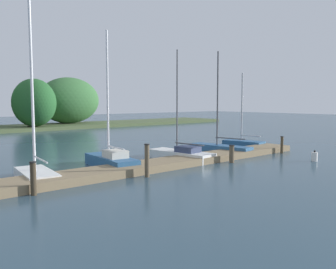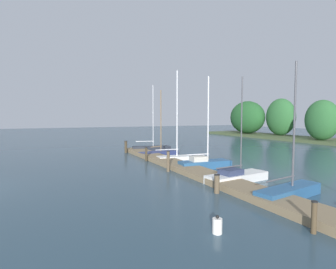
{
  "view_description": "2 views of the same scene",
  "coord_description": "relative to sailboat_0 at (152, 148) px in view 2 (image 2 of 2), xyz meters",
  "views": [
    {
      "loc": [
        -9.44,
        -0.06,
        3.27
      ],
      "look_at": [
        3.06,
        14.41,
        1.5
      ],
      "focal_mm": 38.32,
      "sensor_mm": 36.0,
      "label": 1
    },
    {
      "loc": [
        16.19,
        4.3,
        3.8
      ],
      "look_at": [
        -4.31,
        14.05,
        2.26
      ],
      "focal_mm": 28.38,
      "sensor_mm": 36.0,
      "label": 2
    }
  ],
  "objects": [
    {
      "name": "sailboat_0",
      "position": [
        0.0,
        0.0,
        0.0
      ],
      "size": [
        1.81,
        4.28,
        7.18
      ],
      "rotation": [
        0.0,
        0.0,
        1.33
      ],
      "color": "#232833",
      "rests_on": "ground"
    },
    {
      "name": "sailboat_3",
      "position": [
        10.67,
        -0.07,
        0.06
      ],
      "size": [
        1.57,
        4.12,
        6.72
      ],
      "rotation": [
        0.0,
        0.0,
        1.47
      ],
      "color": "#285684",
      "rests_on": "ground"
    },
    {
      "name": "channel_buoy_0",
      "position": [
        20.08,
        -5.84,
        -0.09
      ],
      "size": [
        0.32,
        0.32,
        0.61
      ],
      "color": "white",
      "rests_on": "ground"
    },
    {
      "name": "sailboat_5",
      "position": [
        18.39,
        -0.4,
        -0.0
      ],
      "size": [
        1.59,
        4.33,
        6.35
      ],
      "rotation": [
        0.0,
        0.0,
        1.73
      ],
      "color": "#285684",
      "rests_on": "ground"
    },
    {
      "name": "sailboat_4",
      "position": [
        14.89,
        -0.58,
        -0.02
      ],
      "size": [
        1.68,
        4.37,
        6.11
      ],
      "rotation": [
        0.0,
        0.0,
        1.68
      ],
      "color": "white",
      "rests_on": "ground"
    },
    {
      "name": "mooring_piling_0",
      "position": [
        0.14,
        -3.03,
        0.29
      ],
      "size": [
        0.31,
        0.31,
        1.26
      ],
      "color": "#3D3323",
      "rests_on": "ground"
    },
    {
      "name": "mooring_piling_3",
      "position": [
        16.32,
        -3.14,
        0.13
      ],
      "size": [
        0.3,
        0.3,
        0.94
      ],
      "color": "brown",
      "rests_on": "ground"
    },
    {
      "name": "dock_pier",
      "position": [
        10.79,
        -1.83,
        -0.17
      ],
      "size": [
        24.16,
        1.8,
        0.35
      ],
      "color": "#847051",
      "rests_on": "ground"
    },
    {
      "name": "mooring_piling_1",
      "position": [
        5.82,
        -2.9,
        0.26
      ],
      "size": [
        0.24,
        0.24,
        1.19
      ],
      "color": "#3D3323",
      "rests_on": "ground"
    },
    {
      "name": "mooring_piling_4",
      "position": [
        21.42,
        -3.01,
        0.2
      ],
      "size": [
        0.2,
        0.2,
        1.08
      ],
      "color": "#4C3D28",
      "rests_on": "ground"
    },
    {
      "name": "sailboat_2",
      "position": [
        6.78,
        -0.52,
        0.08
      ],
      "size": [
        1.55,
        3.42,
        7.68
      ],
      "rotation": [
        0.0,
        0.0,
        1.45
      ],
      "color": "white",
      "rests_on": "ground"
    },
    {
      "name": "sailboat_1",
      "position": [
        3.23,
        -0.46,
        -0.06
      ],
      "size": [
        1.99,
        4.16,
        6.37
      ],
      "rotation": [
        0.0,
        0.0,
        1.75
      ],
      "color": "navy",
      "rests_on": "ground"
    },
    {
      "name": "mooring_piling_2",
      "position": [
        10.64,
        -3.11,
        0.39
      ],
      "size": [
        0.24,
        0.24,
        1.45
      ],
      "color": "brown",
      "rests_on": "ground"
    }
  ]
}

